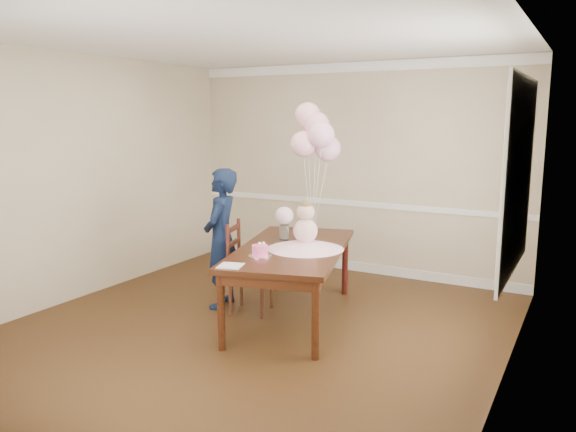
{
  "coord_description": "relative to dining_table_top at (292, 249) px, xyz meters",
  "views": [
    {
      "loc": [
        2.76,
        -4.25,
        2.01
      ],
      "look_at": [
        0.13,
        0.52,
        1.05
      ],
      "focal_mm": 35.0,
      "sensor_mm": 36.0,
      "label": 1
    }
  ],
  "objects": [
    {
      "name": "floor",
      "position": [
        -0.17,
        -0.52,
        -0.72
      ],
      "size": [
        4.5,
        5.0,
        0.0
      ],
      "primitive_type": "cube",
      "color": "black",
      "rests_on": "ground"
    },
    {
      "name": "ceiling",
      "position": [
        -0.17,
        -0.52,
        1.98
      ],
      "size": [
        4.5,
        5.0,
        0.02
      ],
      "primitive_type": "cube",
      "color": "white",
      "rests_on": "wall_back"
    },
    {
      "name": "wall_back",
      "position": [
        -0.17,
        1.98,
        0.63
      ],
      "size": [
        4.5,
        0.02,
        2.7
      ],
      "primitive_type": "cube",
      "color": "tan",
      "rests_on": "floor"
    },
    {
      "name": "wall_left",
      "position": [
        -2.42,
        -0.52,
        0.63
      ],
      "size": [
        0.02,
        5.0,
        2.7
      ],
      "primitive_type": "cube",
      "color": "tan",
      "rests_on": "floor"
    },
    {
      "name": "wall_right",
      "position": [
        2.08,
        -0.52,
        0.63
      ],
      "size": [
        0.02,
        5.0,
        2.7
      ],
      "primitive_type": "cube",
      "color": "tan",
      "rests_on": "floor"
    },
    {
      "name": "chair_rail_trim",
      "position": [
        -0.17,
        1.97,
        0.18
      ],
      "size": [
        4.5,
        0.02,
        0.07
      ],
      "primitive_type": "cube",
      "color": "white",
      "rests_on": "wall_back"
    },
    {
      "name": "crown_molding",
      "position": [
        -0.17,
        1.97,
        1.91
      ],
      "size": [
        4.5,
        0.02,
        0.12
      ],
      "primitive_type": "cube",
      "color": "white",
      "rests_on": "wall_back"
    },
    {
      "name": "baseboard_trim",
      "position": [
        -0.17,
        1.97,
        -0.66
      ],
      "size": [
        4.5,
        0.02,
        0.12
      ],
      "primitive_type": "cube",
      "color": "silver",
      "rests_on": "floor"
    },
    {
      "name": "window_frame",
      "position": [
        2.05,
        -0.02,
        0.83
      ],
      "size": [
        0.02,
        1.66,
        1.56
      ],
      "primitive_type": "cube",
      "color": "white",
      "rests_on": "wall_right"
    },
    {
      "name": "window_blinds",
      "position": [
        2.04,
        -0.02,
        0.83
      ],
      "size": [
        0.01,
        1.5,
        1.4
      ],
      "primitive_type": "cube",
      "color": "white",
      "rests_on": "wall_right"
    },
    {
      "name": "dining_table_top",
      "position": [
        0.0,
        0.0,
        0.0
      ],
      "size": [
        1.48,
        2.17,
        0.05
      ],
      "primitive_type": "cube",
      "rotation": [
        0.0,
        0.0,
        0.27
      ],
      "color": "black",
      "rests_on": "table_leg_fl"
    },
    {
      "name": "table_apron",
      "position": [
        0.0,
        0.0,
        -0.07
      ],
      "size": [
        1.36,
        2.05,
        0.1
      ],
      "primitive_type": "cube",
      "rotation": [
        0.0,
        0.0,
        0.27
      ],
      "color": "black",
      "rests_on": "table_leg_fl"
    },
    {
      "name": "table_leg_fl",
      "position": [
        -0.16,
        -0.99,
        -0.37
      ],
      "size": [
        0.09,
        0.09,
        0.69
      ],
      "primitive_type": "cylinder",
      "rotation": [
        0.0,
        0.0,
        0.27
      ],
      "color": "black",
      "rests_on": "floor"
    },
    {
      "name": "table_leg_fr",
      "position": [
        0.64,
        -0.77,
        -0.37
      ],
      "size": [
        0.09,
        0.09,
        0.69
      ],
      "primitive_type": "cylinder",
      "rotation": [
        0.0,
        0.0,
        0.27
      ],
      "color": "black",
      "rests_on": "floor"
    },
    {
      "name": "table_leg_bl",
      "position": [
        -0.64,
        0.77,
        -0.37
      ],
      "size": [
        0.09,
        0.09,
        0.69
      ],
      "primitive_type": "cylinder",
      "rotation": [
        0.0,
        0.0,
        0.27
      ],
      "color": "black",
      "rests_on": "floor"
    },
    {
      "name": "table_leg_br",
      "position": [
        0.16,
        0.99,
        -0.37
      ],
      "size": [
        0.09,
        0.09,
        0.69
      ],
      "primitive_type": "cylinder",
      "rotation": [
        0.0,
        0.0,
        0.27
      ],
      "color": "black",
      "rests_on": "floor"
    },
    {
      "name": "baby_skirt",
      "position": [
        0.16,
        -0.01,
        0.07
      ],
      "size": [
        0.92,
        0.92,
        0.1
      ],
      "primitive_type": "cone",
      "rotation": [
        0.0,
        0.0,
        0.27
      ],
      "color": "#EDAFC8",
      "rests_on": "dining_table_top"
    },
    {
      "name": "baby_torso",
      "position": [
        0.16,
        -0.01,
        0.2
      ],
      "size": [
        0.24,
        0.24,
        0.24
      ],
      "primitive_type": "sphere",
      "color": "pink",
      "rests_on": "baby_skirt"
    },
    {
      "name": "baby_head",
      "position": [
        0.16,
        -0.01,
        0.39
      ],
      "size": [
        0.17,
        0.17,
        0.17
      ],
      "primitive_type": "sphere",
      "color": "beige",
      "rests_on": "baby_torso"
    },
    {
      "name": "baby_hair",
      "position": [
        0.16,
        -0.01,
        0.45
      ],
      "size": [
        0.12,
        0.12,
        0.12
      ],
      "primitive_type": "sphere",
      "color": "brown",
      "rests_on": "baby_head"
    },
    {
      "name": "cake_platter",
      "position": [
        -0.07,
        -0.48,
        0.03
      ],
      "size": [
        0.27,
        0.27,
        0.01
      ],
      "primitive_type": "cylinder",
      "rotation": [
        0.0,
        0.0,
        0.27
      ],
      "color": "silver",
      "rests_on": "dining_table_top"
    },
    {
      "name": "birthday_cake",
      "position": [
        -0.07,
        -0.48,
        0.08
      ],
      "size": [
        0.18,
        0.18,
        0.1
      ],
      "primitive_type": "cylinder",
      "rotation": [
        0.0,
        0.0,
        0.27
      ],
      "color": "#F74E88",
      "rests_on": "cake_platter"
    },
    {
      "name": "cake_flower_a",
      "position": [
        -0.07,
        -0.48,
        0.15
      ],
      "size": [
        0.03,
        0.03,
        0.03
      ],
      "primitive_type": "sphere",
      "color": "white",
      "rests_on": "birthday_cake"
    },
    {
      "name": "cake_flower_b",
      "position": [
        -0.05,
        -0.46,
        0.15
      ],
      "size": [
        0.03,
        0.03,
        0.03
      ],
      "primitive_type": "sphere",
      "color": "white",
      "rests_on": "birthday_cake"
    },
    {
      "name": "rose_vase_near",
      "position": [
        -0.22,
        0.25,
        0.1
      ],
      "size": [
        0.12,
        0.12,
        0.16
      ],
      "primitive_type": "cylinder",
      "rotation": [
        0.0,
        0.0,
        0.27
      ],
      "color": "silver",
      "rests_on": "dining_table_top"
    },
    {
      "name": "roses_near",
      "position": [
        -0.22,
        0.25,
        0.28
      ],
      "size": [
        0.19,
        0.19,
        0.19
      ],
      "primitive_type": "sphere",
      "color": "beige",
      "rests_on": "rose_vase_near"
    },
    {
      "name": "napkin",
      "position": [
        -0.11,
        -0.9,
        0.03
      ],
      "size": [
        0.24,
        0.24,
        0.01
      ],
      "primitive_type": "cube",
      "rotation": [
        0.0,
        0.0,
        0.27
      ],
      "color": "silver",
      "rests_on": "dining_table_top"
    },
    {
      "name": "balloon_weight",
      "position": [
        -0.05,
        0.55,
        0.03
      ],
      "size": [
        0.05,
        0.05,
        0.02
      ],
      "primitive_type": "cylinder",
      "rotation": [
        0.0,
        0.0,
        0.27
      ],
      "color": "silver",
      "rests_on": "dining_table_top"
    },
    {
      "name": "balloon_a",
      "position": [
        -0.14,
        0.52,
        1.01
      ],
      "size": [
        0.28,
        0.28,
        0.28
      ],
      "primitive_type": "sphere",
      "color": "#FDB3C2",
      "rests_on": "balloon_ribbon_a"
    },
    {
      "name": "balloon_b",
      "position": [
        0.06,
        0.53,
        1.11
      ],
      "size": [
        0.28,
        0.28,
        0.28
      ],
      "primitive_type": "sphere",
      "color": "#FBB2D7",
      "rests_on": "balloon_ribbon_b"
    },
    {
      "name": "balloon_c",
      "position": [
        -0.06,
        0.65,
        1.21
      ],
      "size": [
        0.28,
        0.28,
        0.28
      ],
      "primitive_type": "sphere",
      "color": "#F4ADC6",
      "rests_on": "balloon_ribbon_c"
    },
    {
      "name": "balloon_d",
      "position": [
        -0.16,
        0.64,
        1.31
      ],
      "size": [
        0.28,
        0.28,
        0.28
      ],
      "primitive_type": "sphere",
      "color": "#F1ABBA",
      "rests_on": "balloon_ribbon_d"
    },
    {
      "name": "balloon_e",
      "position": [
        0.07,
        0.67,
        0.97
      ],
      "size": [
        0.28,
        0.28,
        0.28
      ],
      "primitive_type": "sphere",
      "color": "#EAA6C5",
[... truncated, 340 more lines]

